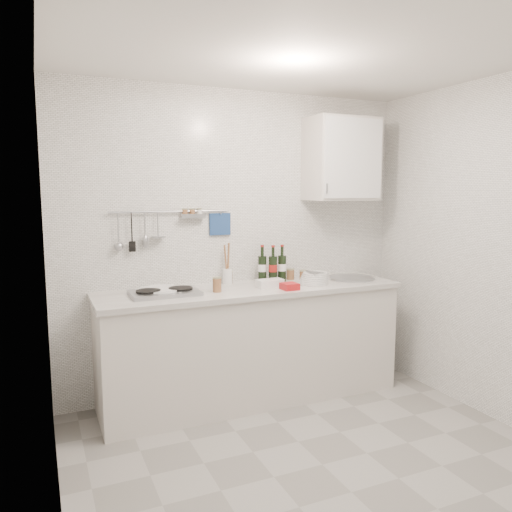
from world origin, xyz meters
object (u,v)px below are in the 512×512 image
(wall_cabinet, at_px, (342,159))
(wine_bottles, at_px, (272,264))
(plate_stack_sink, at_px, (314,278))
(utensil_crock, at_px, (227,274))
(plate_stack_hob, at_px, (159,291))

(wall_cabinet, bearing_deg, wine_bottles, 177.23)
(plate_stack_sink, xyz_separation_m, utensil_crock, (-0.66, 0.29, 0.03))
(plate_stack_sink, bearing_deg, plate_stack_hob, 175.07)
(plate_stack_hob, relative_size, plate_stack_sink, 1.31)
(wall_cabinet, bearing_deg, plate_stack_hob, -177.48)
(wall_cabinet, xyz_separation_m, plate_stack_sink, (-0.36, -0.18, -0.98))
(wall_cabinet, height_order, plate_stack_sink, wall_cabinet)
(plate_stack_hob, xyz_separation_m, utensil_crock, (0.61, 0.18, 0.06))
(wall_cabinet, height_order, utensil_crock, wall_cabinet)
(plate_stack_sink, height_order, wine_bottles, wine_bottles)
(plate_stack_hob, bearing_deg, utensil_crock, 16.15)
(wall_cabinet, relative_size, utensil_crock, 2.06)
(plate_stack_hob, bearing_deg, wine_bottles, 5.96)
(plate_stack_sink, height_order, utensil_crock, utensil_crock)
(plate_stack_hob, height_order, utensil_crock, utensil_crock)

